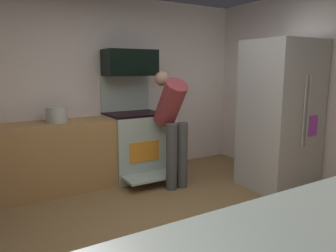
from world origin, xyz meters
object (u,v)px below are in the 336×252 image
at_px(oven_range, 134,143).
at_px(person_cook, 172,120).
at_px(microwave, 130,63).
at_px(refrigerator, 280,115).
at_px(stock_pot, 57,115).

bearing_deg(oven_range, person_cook, -65.66).
xyz_separation_m(microwave, refrigerator, (1.48, -1.44, -0.69)).
bearing_deg(stock_pot, refrigerator, -28.10).
bearing_deg(microwave, person_cook, -68.65).
relative_size(microwave, stock_pot, 2.77).
xyz_separation_m(refrigerator, stock_pot, (-2.55, 1.36, 0.03)).
height_order(microwave, stock_pot, microwave).
height_order(refrigerator, stock_pot, refrigerator).
relative_size(oven_range, person_cook, 0.96).
height_order(oven_range, refrigerator, refrigerator).
distance_m(oven_range, stock_pot, 1.18).
distance_m(refrigerator, stock_pot, 2.89).
height_order(oven_range, stock_pot, oven_range).
relative_size(microwave, person_cook, 0.48).
bearing_deg(refrigerator, stock_pot, 151.90).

